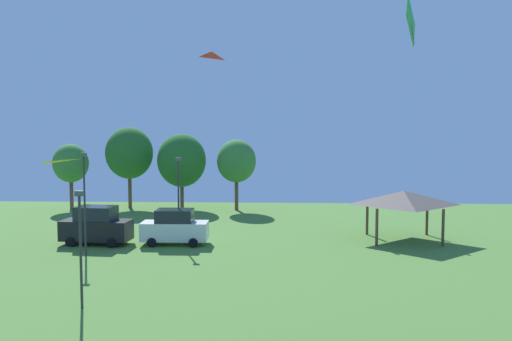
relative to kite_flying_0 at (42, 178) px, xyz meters
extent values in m
pyramid|color=yellow|center=(0.00, 0.00, 0.00)|extent=(1.50, 1.83, 0.22)
cube|color=green|center=(16.41, 7.61, 7.62)|extent=(1.13, 2.64, 2.83)
cylinder|color=red|center=(16.41, 7.59, 7.62)|extent=(0.43, 0.26, 2.56)
pyramid|color=red|center=(6.90, 5.74, 4.83)|extent=(1.60, 1.83, 0.27)
cube|color=black|center=(-3.10, 15.47, -5.10)|extent=(4.93, 2.31, 1.39)
cube|color=#1E232D|center=(-3.10, 15.47, -3.92)|extent=(2.77, 1.97, 0.97)
cylinder|color=black|center=(-1.71, 14.39, -5.79)|extent=(0.66, 0.28, 0.64)
cylinder|color=black|center=(-1.54, 16.28, -5.79)|extent=(0.66, 0.28, 0.64)
cylinder|color=black|center=(-4.66, 14.65, -5.79)|extent=(0.66, 0.28, 0.64)
cylinder|color=black|center=(-4.50, 16.54, -5.79)|extent=(0.66, 0.28, 0.64)
cube|color=silver|center=(2.37, 15.67, -5.16)|extent=(4.60, 1.88, 1.26)
cube|color=#1E232D|center=(2.37, 15.67, -4.09)|extent=(2.53, 1.72, 0.88)
cylinder|color=black|center=(3.79, 14.75, -5.79)|extent=(0.64, 0.22, 0.64)
cylinder|color=black|center=(3.78, 16.61, -5.79)|extent=(0.64, 0.22, 0.64)
cylinder|color=black|center=(0.95, 14.74, -5.79)|extent=(0.64, 0.22, 0.64)
cylinder|color=black|center=(0.94, 16.59, -5.79)|extent=(0.64, 0.22, 0.64)
cylinder|color=brown|center=(16.37, 15.75, -4.81)|extent=(0.20, 0.20, 2.60)
cylinder|color=brown|center=(20.87, 15.75, -4.81)|extent=(0.20, 0.20, 2.60)
cylinder|color=brown|center=(16.37, 19.73, -4.81)|extent=(0.20, 0.20, 2.60)
cylinder|color=brown|center=(20.87, 19.73, -4.81)|extent=(0.20, 0.20, 2.60)
pyramid|color=#564C47|center=(18.62, 17.74, -3.01)|extent=(5.83, 5.16, 1.00)
cylinder|color=#2D2D33|center=(0.70, 2.19, -3.56)|extent=(0.12, 0.12, 5.11)
cube|color=#4C4C51|center=(0.70, 2.19, -0.89)|extent=(0.36, 0.20, 0.24)
cylinder|color=#2D2D33|center=(-2.71, 12.22, -2.95)|extent=(0.12, 0.12, 6.31)
cube|color=#4C4C51|center=(-2.71, 12.22, 0.32)|extent=(0.36, 0.20, 0.24)
cylinder|color=#2D2D33|center=(2.57, 16.14, -3.21)|extent=(0.12, 0.12, 5.80)
cube|color=#4C4C51|center=(2.57, 16.14, -0.19)|extent=(0.36, 0.20, 0.24)
cylinder|color=brown|center=(-11.01, 31.49, -4.46)|extent=(0.36, 0.36, 3.30)
ellipsoid|color=#3D7F38|center=(-11.01, 31.49, -1.51)|extent=(3.48, 3.48, 3.83)
cylinder|color=brown|center=(-5.44, 32.67, -4.21)|extent=(0.36, 0.36, 3.80)
ellipsoid|color=#286628|center=(-5.44, 32.67, -0.54)|extent=(4.74, 4.74, 5.22)
cylinder|color=brown|center=(-0.06, 32.33, -4.59)|extent=(0.36, 0.36, 3.05)
ellipsoid|color=#286628|center=(-0.06, 32.33, -1.24)|extent=(4.85, 4.85, 5.34)
cylinder|color=brown|center=(5.50, 31.53, -4.40)|extent=(0.36, 0.36, 3.42)
ellipsoid|color=#3D7F38|center=(5.50, 31.53, -1.25)|extent=(3.83, 3.83, 4.22)
camera|label=1|loc=(9.49, -21.36, 2.04)|focal=38.00mm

